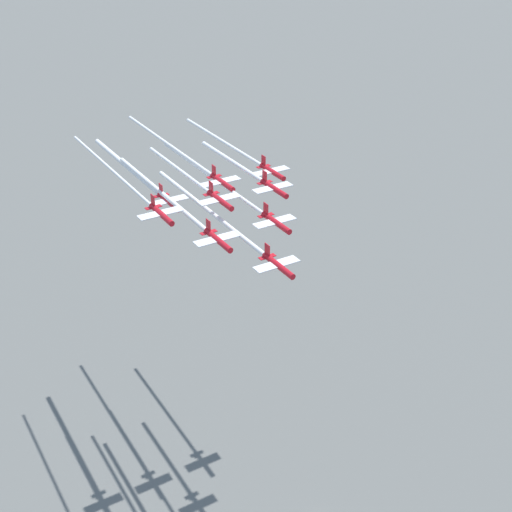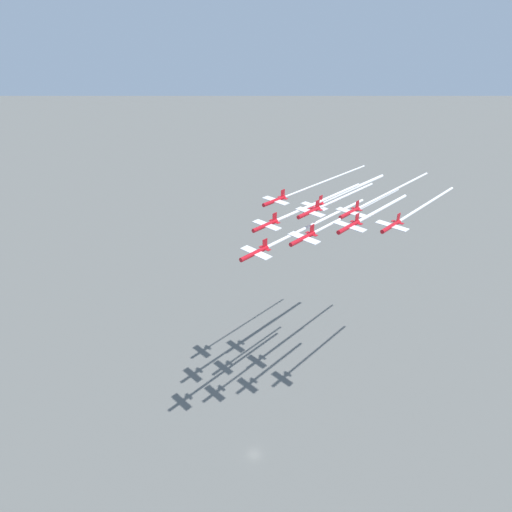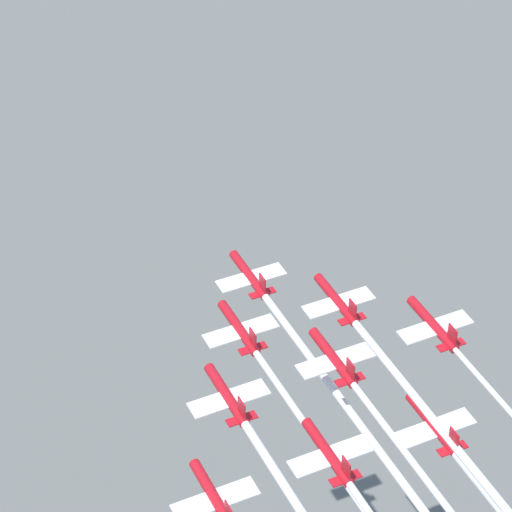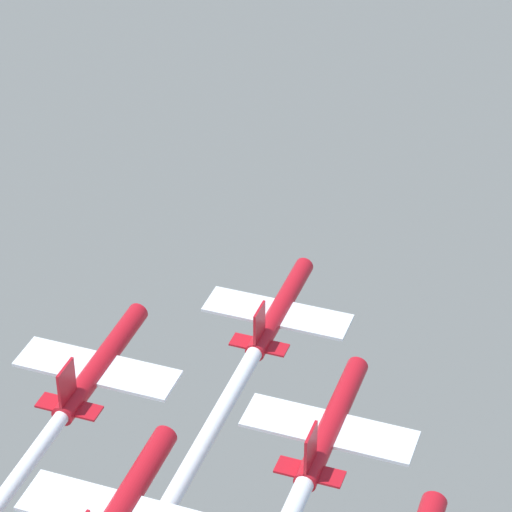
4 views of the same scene
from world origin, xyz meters
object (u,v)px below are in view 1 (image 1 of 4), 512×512
at_px(jet_0, 277,265).
at_px(jet_1, 275,222).
at_px(jet_2, 217,239).
at_px(jet_6, 272,171).
at_px(jet_8, 168,201).
at_px(jet_3, 273,188).
at_px(jet_7, 222,182).
at_px(jet_4, 219,200).
at_px(jet_5, 161,214).

distance_m(jet_0, jet_1, 14.76).
bearing_deg(jet_2, jet_6, -139.64).
distance_m(jet_1, jet_8, 29.03).
height_order(jet_3, jet_6, jet_3).
height_order(jet_1, jet_7, jet_7).
bearing_deg(jet_0, jet_1, -120.47).
distance_m(jet_1, jet_6, 29.00).
bearing_deg(jet_6, jet_7, -0.00).
bearing_deg(jet_8, jet_0, 101.09).
xyz_separation_m(jet_2, jet_7, (-19.40, -21.55, 1.07)).
bearing_deg(jet_2, jet_3, -150.46).
bearing_deg(jet_1, jet_4, -59.53).
bearing_deg(jet_6, jet_2, 40.36).
xyz_separation_m(jet_6, jet_7, (14.41, -2.94, 0.30)).
relative_size(jet_3, jet_7, 1.00).
relative_size(jet_0, jet_2, 1.00).
distance_m(jet_5, jet_8, 14.94).
bearing_deg(jet_3, jet_7, -59.53).
bearing_deg(jet_7, jet_0, 78.91).
bearing_deg(jet_3, jet_5, -0.00).
bearing_deg(jet_5, jet_3, 180.00).
distance_m(jet_1, jet_5, 25.46).
bearing_deg(jet_3, jet_1, 59.53).
xyz_separation_m(jet_1, jet_6, (-19.40, -21.55, 0.32)).
bearing_deg(jet_0, jet_3, -120.47).
height_order(jet_5, jet_8, jet_5).
relative_size(jet_6, jet_7, 1.00).
bearing_deg(jet_7, jet_2, 59.53).
distance_m(jet_2, jet_4, 14.76).
bearing_deg(jet_2, jet_7, -120.47).
bearing_deg(jet_8, jet_5, 59.53).
xyz_separation_m(jet_1, jet_3, (-9.70, -10.78, 1.92)).
bearing_deg(jet_8, jet_7, 180.00).
xyz_separation_m(jet_5, jet_6, (-38.51, -4.90, -2.02)).
xyz_separation_m(jet_0, jet_6, (-29.10, -32.33, 3.06)).
height_order(jet_0, jet_2, jet_2).
height_order(jet_6, jet_7, jet_7).
distance_m(jet_3, jet_5, 29.41).
xyz_separation_m(jet_4, jet_6, (-24.11, -7.84, -1.99)).
bearing_deg(jet_5, jet_6, -161.22).
height_order(jet_4, jet_8, jet_4).
distance_m(jet_1, jet_7, 25.00).
xyz_separation_m(jet_6, jet_8, (28.81, -5.88, -1.56)).
bearing_deg(jet_5, jet_7, -150.46).
bearing_deg(jet_6, jet_1, 59.53).
xyz_separation_m(jet_1, jet_7, (-4.99, -24.49, 0.61)).
height_order(jet_2, jet_5, jet_5).
bearing_deg(jet_2, jet_0, 120.47).
bearing_deg(jet_7, jet_4, 59.53).
xyz_separation_m(jet_2, jet_4, (-9.70, -10.78, 2.76)).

